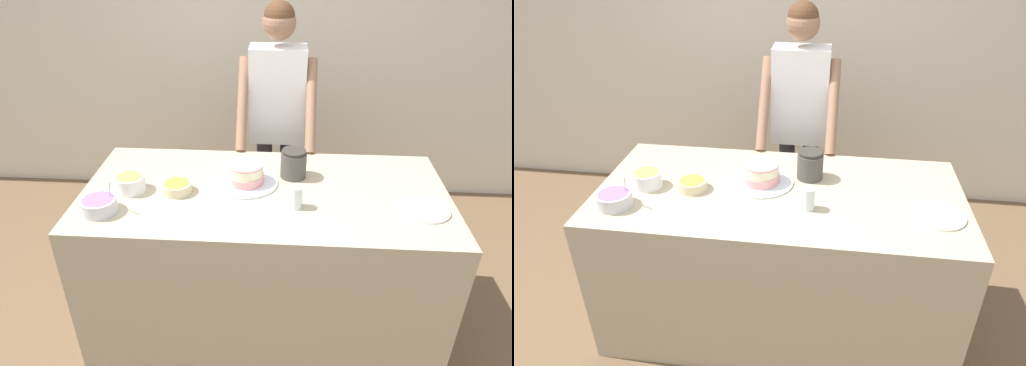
% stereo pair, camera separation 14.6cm
% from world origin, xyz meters
% --- Properties ---
extents(wall_back, '(10.00, 0.05, 2.60)m').
position_xyz_m(wall_back, '(0.00, 2.10, 1.30)').
color(wall_back, beige).
rests_on(wall_back, ground_plane).
extents(counter, '(1.97, 0.94, 0.91)m').
position_xyz_m(counter, '(0.00, 0.47, 0.46)').
color(counter, tan).
rests_on(counter, ground_plane).
extents(person_baker, '(0.50, 0.48, 1.77)m').
position_xyz_m(person_baker, '(0.04, 1.28, 1.09)').
color(person_baker, '#2D2D38').
rests_on(person_baker, ground_plane).
extents(cake, '(0.36, 0.36, 0.12)m').
position_xyz_m(cake, '(-0.11, 0.54, 0.96)').
color(cake, silver).
rests_on(cake, counter).
extents(frosting_bowl_purple, '(0.18, 0.18, 0.18)m').
position_xyz_m(frosting_bowl_purple, '(-0.81, 0.21, 0.96)').
color(frosting_bowl_purple, silver).
rests_on(frosting_bowl_purple, counter).
extents(frosting_bowl_orange, '(0.16, 0.16, 0.06)m').
position_xyz_m(frosting_bowl_orange, '(-0.47, 0.42, 0.95)').
color(frosting_bowl_orange, beige).
rests_on(frosting_bowl_orange, counter).
extents(frosting_bowl_yellow, '(0.16, 0.16, 0.09)m').
position_xyz_m(frosting_bowl_yellow, '(-0.72, 0.42, 0.96)').
color(frosting_bowl_yellow, white).
rests_on(frosting_bowl_yellow, counter).
extents(drinking_glass, '(0.07, 0.07, 0.12)m').
position_xyz_m(drinking_glass, '(0.16, 0.31, 0.97)').
color(drinking_glass, silver).
rests_on(drinking_glass, counter).
extents(ceramic_plate, '(0.26, 0.26, 0.01)m').
position_xyz_m(ceramic_plate, '(0.81, 0.33, 0.92)').
color(ceramic_plate, white).
rests_on(ceramic_plate, counter).
extents(stoneware_jar, '(0.15, 0.15, 0.16)m').
position_xyz_m(stoneware_jar, '(0.15, 0.64, 1.00)').
color(stoneware_jar, '#4C4742').
rests_on(stoneware_jar, counter).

